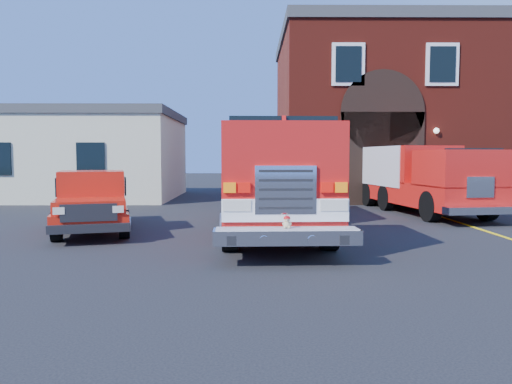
{
  "coord_description": "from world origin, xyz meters",
  "views": [
    {
      "loc": [
        -0.09,
        -12.46,
        2.11
      ],
      "look_at": [
        0.0,
        -1.2,
        1.3
      ],
      "focal_mm": 35.0,
      "sensor_mm": 36.0,
      "label": 1
    }
  ],
  "objects_px": {
    "fire_engine": "(270,177)",
    "secondary_truck": "(421,176)",
    "fire_station": "(424,116)",
    "pickup_truck": "(93,202)",
    "side_building": "(77,154)"
  },
  "relations": [
    {
      "from": "side_building",
      "to": "pickup_truck",
      "type": "relative_size",
      "value": 1.85
    },
    {
      "from": "fire_engine",
      "to": "pickup_truck",
      "type": "distance_m",
      "value": 5.08
    },
    {
      "from": "fire_station",
      "to": "side_building",
      "type": "bearing_deg",
      "value": -176.86
    },
    {
      "from": "fire_engine",
      "to": "fire_station",
      "type": "bearing_deg",
      "value": 54.94
    },
    {
      "from": "fire_station",
      "to": "pickup_truck",
      "type": "relative_size",
      "value": 2.76
    },
    {
      "from": "pickup_truck",
      "to": "fire_engine",
      "type": "bearing_deg",
      "value": 1.33
    },
    {
      "from": "fire_station",
      "to": "fire_engine",
      "type": "distance_m",
      "value": 15.17
    },
    {
      "from": "fire_station",
      "to": "pickup_truck",
      "type": "distance_m",
      "value": 18.68
    },
    {
      "from": "fire_engine",
      "to": "pickup_truck",
      "type": "bearing_deg",
      "value": -178.67
    },
    {
      "from": "fire_engine",
      "to": "secondary_truck",
      "type": "xyz_separation_m",
      "value": [
        5.84,
        4.39,
        -0.17
      ]
    },
    {
      "from": "fire_engine",
      "to": "pickup_truck",
      "type": "height_order",
      "value": "fire_engine"
    },
    {
      "from": "secondary_truck",
      "to": "fire_engine",
      "type": "bearing_deg",
      "value": -143.08
    },
    {
      "from": "fire_station",
      "to": "fire_engine",
      "type": "height_order",
      "value": "fire_station"
    },
    {
      "from": "pickup_truck",
      "to": "secondary_truck",
      "type": "height_order",
      "value": "secondary_truck"
    },
    {
      "from": "secondary_truck",
      "to": "side_building",
      "type": "bearing_deg",
      "value": 155.83
    }
  ]
}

